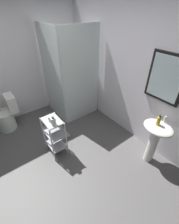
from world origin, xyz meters
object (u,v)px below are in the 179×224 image
at_px(toilet, 7,116).
at_px(storage_cart, 54,134).
at_px(pedestal_sink, 155,136).
at_px(hand_soap_bottle, 159,121).
at_px(shower_stall, 71,95).
at_px(rinse_cup, 51,119).
at_px(lotion_bottle_white, 53,121).
at_px(bath_mat, 56,132).

height_order(toilet, storage_cart, toilet).
height_order(pedestal_sink, hand_soap_bottle, hand_soap_bottle).
bearing_deg(toilet, storage_cart, 22.56).
bearing_deg(shower_stall, hand_soap_bottle, 7.76).
bearing_deg(storage_cart, hand_soap_bottle, 46.49).
bearing_deg(rinse_cup, pedestal_sink, 46.90).
bearing_deg(lotion_bottle_white, toilet, -160.02).
relative_size(pedestal_sink, rinse_cup, 8.31).
bearing_deg(lotion_bottle_white, pedestal_sink, 50.14).
bearing_deg(pedestal_sink, lotion_bottle_white, -129.86).
bearing_deg(pedestal_sink, shower_stall, -171.70).
xyz_separation_m(storage_cart, bath_mat, (-0.48, 0.21, -0.43)).
bearing_deg(bath_mat, shower_stall, 123.34).
bearing_deg(rinse_cup, hand_soap_bottle, 46.89).
bearing_deg(storage_cart, lotion_bottle_white, -9.64).
height_order(hand_soap_bottle, rinse_cup, hand_soap_bottle).
distance_m(storage_cart, lotion_bottle_white, 0.39).
bearing_deg(bath_mat, pedestal_sink, 31.62).
height_order(pedestal_sink, storage_cart, pedestal_sink).
relative_size(pedestal_sink, storage_cart, 1.09).
relative_size(pedestal_sink, hand_soap_bottle, 4.79).
bearing_deg(lotion_bottle_white, bath_mat, 159.18).
bearing_deg(bath_mat, hand_soap_bottle, 31.36).
xyz_separation_m(rinse_cup, bath_mat, (-0.48, 0.22, -0.78)).
distance_m(pedestal_sink, toilet, 2.95).
bearing_deg(lotion_bottle_white, shower_stall, 138.84).
bearing_deg(rinse_cup, shower_stall, 135.87).
bearing_deg(storage_cart, toilet, -157.44).
distance_m(toilet, hand_soap_bottle, 2.96).
distance_m(shower_stall, rinse_cup, 1.35).
height_order(shower_stall, hand_soap_bottle, shower_stall).
relative_size(hand_soap_bottle, rinse_cup, 1.73).
relative_size(storage_cart, rinse_cup, 7.59).
bearing_deg(bath_mat, toilet, -136.36).
bearing_deg(pedestal_sink, toilet, -144.14).
xyz_separation_m(storage_cart, rinse_cup, (0.01, -0.01, 0.35)).
xyz_separation_m(hand_soap_bottle, bath_mat, (-1.60, -0.98, -0.88)).
height_order(pedestal_sink, rinse_cup, rinse_cup).
height_order(lotion_bottle_white, rinse_cup, lotion_bottle_white).
height_order(hand_soap_bottle, bath_mat, hand_soap_bottle).
xyz_separation_m(pedestal_sink, lotion_bottle_white, (-1.03, -1.23, 0.23)).
bearing_deg(lotion_bottle_white, storage_cart, 170.36).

